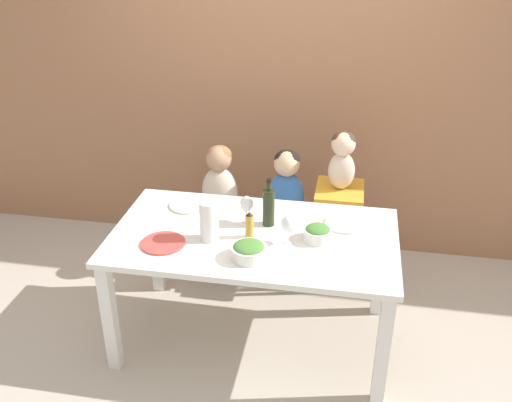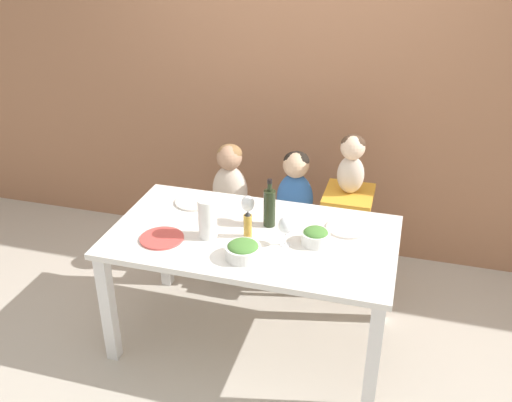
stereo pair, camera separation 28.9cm
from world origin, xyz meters
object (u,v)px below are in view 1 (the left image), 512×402
wine_glass_far (247,204)px  person_baby_right (342,156)px  dinner_plate_front_left (163,243)px  wine_bottle (269,206)px  paper_towel_roll (209,221)px  person_child_center (286,185)px  person_child_left (219,180)px  salad_bowl_large (249,250)px  chair_far_center (285,230)px  chair_far_left (221,224)px  dinner_plate_back_left (189,205)px  wine_glass_near (288,224)px  chair_right_highchair (338,210)px  salad_bowl_small (318,233)px  dinner_plate_back_right (346,223)px

wine_glass_far → person_baby_right: bearing=47.8°
dinner_plate_front_left → wine_bottle: bearing=30.5°
wine_bottle → paper_towel_roll: 0.37m
person_child_center → dinner_plate_front_left: person_child_center is taller
person_child_left → salad_bowl_large: 1.03m
chair_far_center → chair_far_left: bearing=180.0°
chair_far_center → dinner_plate_back_left: bearing=-142.3°
wine_glass_near → wine_bottle: bearing=126.5°
chair_right_highchair → salad_bowl_large: size_ratio=3.85×
paper_towel_roll → salad_bowl_large: bearing=-31.0°
chair_far_left → wine_glass_far: bearing=-62.2°
chair_far_center → person_child_left: bearing=179.8°
paper_towel_roll → wine_glass_near: (0.44, 0.03, 0.00)m
wine_bottle → wine_glass_far: size_ratio=1.71×
paper_towel_roll → chair_far_center: bearing=67.6°
chair_far_left → chair_right_highchair: chair_right_highchair is taller
paper_towel_roll → salad_bowl_small: paper_towel_roll is taller
chair_far_left → person_child_left: bearing=90.0°
salad_bowl_large → dinner_plate_front_left: 0.50m
wine_bottle → dinner_plate_back_left: (-0.53, 0.15, -0.12)m
wine_bottle → wine_glass_near: (0.14, -0.19, -0.00)m
wine_bottle → salad_bowl_small: size_ratio=1.87×
person_child_center → wine_glass_far: (-0.16, -0.58, 0.14)m
chair_right_highchair → wine_glass_near: bearing=-108.3°
person_child_center → paper_towel_roll: paper_towel_roll is taller
person_baby_right → dinner_plate_front_left: (-0.94, -0.90, -0.22)m
person_baby_right → chair_far_left: bearing=-179.9°
wine_glass_near → person_child_center: bearing=98.1°
chair_right_highchair → wine_glass_far: size_ratio=4.30×
dinner_plate_back_left → dinner_plate_back_right: size_ratio=1.00×
chair_far_center → paper_towel_roll: paper_towel_roll is taller
dinner_plate_back_right → chair_far_left: bearing=150.8°
paper_towel_roll → chair_far_left: bearing=99.7°
dinner_plate_front_left → dinner_plate_back_left: size_ratio=1.00×
chair_far_left → person_baby_right: person_baby_right is taller
person_child_left → paper_towel_roll: paper_towel_roll is taller
chair_right_highchair → salad_bowl_small: 0.74m
wine_glass_near → salad_bowl_large: bearing=-135.1°
salad_bowl_large → person_baby_right: bearing=65.3°
paper_towel_roll → wine_glass_far: size_ratio=1.35×
person_baby_right → dinner_plate_front_left: bearing=-136.1°
person_child_left → dinner_plate_back_right: bearing=-29.3°
salad_bowl_small → dinner_plate_front_left: (-0.84, -0.19, -0.04)m
dinner_plate_back_left → dinner_plate_back_right: (0.98, -0.06, 0.00)m
person_baby_right → wine_bottle: person_baby_right is taller
salad_bowl_small → dinner_plate_back_right: size_ratio=0.64×
salad_bowl_small → person_baby_right: bearing=82.3°
person_child_left → dinner_plate_front_left: size_ratio=2.11×
person_child_center → salad_bowl_large: size_ratio=2.70×
salad_bowl_small → dinner_plate_back_left: 0.87m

